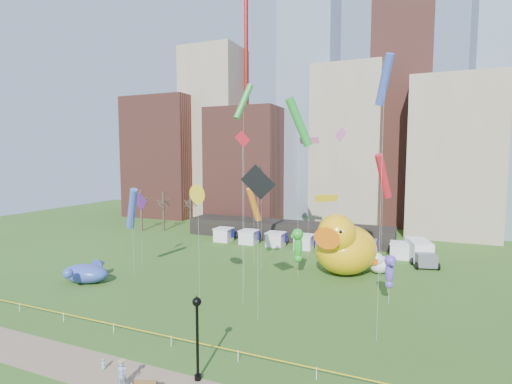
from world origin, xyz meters
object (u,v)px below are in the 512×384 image
at_px(seahorse_green, 298,243).
at_px(box_truck, 420,252).
at_px(small_duck, 379,263).
at_px(seahorse_purple, 390,269).
at_px(toddler, 103,364).
at_px(whale_inflatable, 86,273).
at_px(woman, 122,375).
at_px(big_duck, 344,246).
at_px(lamppost, 197,329).

bearing_deg(seahorse_green, box_truck, 61.62).
distance_m(small_duck, seahorse_purple, 11.06).
bearing_deg(small_duck, toddler, -99.90).
distance_m(whale_inflatable, box_truck, 45.28).
bearing_deg(woman, box_truck, 39.90).
bearing_deg(whale_inflatable, woman, -48.83).
height_order(big_duck, small_duck, big_duck).
height_order(box_truck, woman, box_truck).
distance_m(seahorse_green, toddler, 27.47).
bearing_deg(big_duck, woman, -91.87).
bearing_deg(seahorse_green, whale_inflatable, -132.25).
distance_m(big_duck, whale_inflatable, 32.41).
relative_size(seahorse_green, lamppost, 1.03).
height_order(small_duck, box_truck, box_truck).
bearing_deg(small_duck, lamppost, -89.81).
distance_m(lamppost, woman, 5.69).
bearing_deg(small_duck, woman, -94.85).
xyz_separation_m(seahorse_green, whale_inflatable, (-23.18, -12.26, -3.21)).
bearing_deg(woman, toddler, 130.49).
xyz_separation_m(seahorse_green, seahorse_purple, (11.42, -5.34, -0.62)).
distance_m(whale_inflatable, lamppost, 26.68).
distance_m(seahorse_purple, whale_inflatable, 35.39).
bearing_deg(small_duck, seahorse_green, -133.62).
xyz_separation_m(big_duck, toddler, (-12.03, -29.34, -3.32)).
distance_m(small_duck, toddler, 35.55).
bearing_deg(woman, seahorse_green, 56.27).
bearing_deg(seahorse_purple, seahorse_green, 136.38).
xyz_separation_m(big_duck, lamppost, (-5.05, -27.80, -0.07)).
height_order(seahorse_purple, lamppost, lamppost).
bearing_deg(big_duck, lamppost, -85.48).
relative_size(small_duck, box_truck, 0.53).
distance_m(box_truck, toddler, 44.61).
height_order(big_duck, box_truck, big_duck).
relative_size(small_duck, whale_inflatable, 0.54).
bearing_deg(big_duck, seahorse_green, -135.54).
xyz_separation_m(whale_inflatable, box_truck, (37.65, 25.16, 0.43)).
distance_m(whale_inflatable, toddler, 21.66).
xyz_separation_m(big_duck, woman, (-9.17, -30.60, -2.81)).
bearing_deg(seahorse_purple, toddler, -149.44).
xyz_separation_m(big_duck, box_truck, (9.17, 9.89, -2.14)).
relative_size(seahorse_purple, woman, 2.85).
bearing_deg(big_duck, toddler, -97.49).
height_order(seahorse_purple, box_truck, seahorse_purple).
relative_size(small_duck, toddler, 5.09).
relative_size(small_duck, woman, 2.25).
xyz_separation_m(seahorse_green, toddler, (-6.74, -26.33, -3.97)).
bearing_deg(whale_inflatable, seahorse_purple, 0.94).
relative_size(box_truck, woman, 4.28).
bearing_deg(seahorse_green, lamppost, -69.55).
bearing_deg(woman, lamppost, 8.45).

